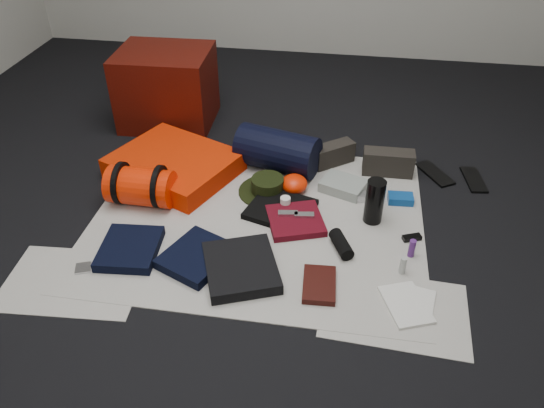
# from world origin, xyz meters

# --- Properties ---
(floor) EXTENTS (4.50, 4.50, 0.02)m
(floor) POSITION_xyz_m (0.00, 0.00, -0.01)
(floor) COLOR black
(floor) RESTS_ON ground
(newspaper_mat) EXTENTS (1.60, 1.30, 0.01)m
(newspaper_mat) POSITION_xyz_m (0.00, 0.00, 0.00)
(newspaper_mat) COLOR silver
(newspaper_mat) RESTS_ON floor
(newspaper_sheet_front_left) EXTENTS (0.61, 0.44, 0.00)m
(newspaper_sheet_front_left) POSITION_xyz_m (-0.70, -0.55, 0.00)
(newspaper_sheet_front_left) COLOR silver
(newspaper_sheet_front_left) RESTS_ON floor
(newspaper_sheet_front_right) EXTENTS (0.60, 0.43, 0.00)m
(newspaper_sheet_front_right) POSITION_xyz_m (0.65, -0.50, 0.00)
(newspaper_sheet_front_right) COLOR silver
(newspaper_sheet_front_right) RESTS_ON floor
(red_cabinet) EXTENTS (0.57, 0.48, 0.46)m
(red_cabinet) POSITION_xyz_m (-0.74, 0.92, 0.23)
(red_cabinet) COLOR #450B05
(red_cabinet) RESTS_ON floor
(sleeping_pad) EXTENTS (0.77, 0.71, 0.11)m
(sleeping_pad) POSITION_xyz_m (-0.52, 0.32, 0.06)
(sleeping_pad) COLOR red
(sleeping_pad) RESTS_ON newspaper_mat
(stuff_sack) EXTENTS (0.33, 0.20, 0.19)m
(stuff_sack) POSITION_xyz_m (-0.60, 0.03, 0.10)
(stuff_sack) COLOR red
(stuff_sack) RESTS_ON newspaper_mat
(sack_strap_left) EXTENTS (0.02, 0.22, 0.22)m
(sack_strap_left) POSITION_xyz_m (-0.70, 0.03, 0.11)
(sack_strap_left) COLOR black
(sack_strap_left) RESTS_ON newspaper_mat
(sack_strap_right) EXTENTS (0.02, 0.22, 0.22)m
(sack_strap_right) POSITION_xyz_m (-0.50, 0.03, 0.11)
(sack_strap_right) COLOR black
(sack_strap_right) RESTS_ON newspaper_mat
(navy_duffel) EXTENTS (0.49, 0.34, 0.23)m
(navy_duffel) POSITION_xyz_m (0.03, 0.46, 0.12)
(navy_duffel) COLOR black
(navy_duffel) RESTS_ON newspaper_mat
(boonie_brim) EXTENTS (0.40, 0.40, 0.01)m
(boonie_brim) POSITION_xyz_m (0.01, 0.22, 0.01)
(boonie_brim) COLOR black
(boonie_brim) RESTS_ON newspaper_mat
(boonie_crown) EXTENTS (0.17, 0.17, 0.07)m
(boonie_crown) POSITION_xyz_m (0.01, 0.22, 0.05)
(boonie_crown) COLOR black
(boonie_crown) RESTS_ON boonie_brim
(hiking_boot_left) EXTENTS (0.25, 0.22, 0.12)m
(hiking_boot_left) POSITION_xyz_m (0.33, 0.56, 0.07)
(hiking_boot_left) COLOR #292520
(hiking_boot_left) RESTS_ON newspaper_mat
(hiking_boot_right) EXTENTS (0.27, 0.11, 0.14)m
(hiking_boot_right) POSITION_xyz_m (0.63, 0.51, 0.07)
(hiking_boot_right) COLOR #292520
(hiking_boot_right) RESTS_ON newspaper_mat
(flip_flop_left) EXTENTS (0.21, 0.26, 0.01)m
(flip_flop_left) POSITION_xyz_m (0.89, 0.54, 0.01)
(flip_flop_left) COLOR black
(flip_flop_left) RESTS_ON floor
(flip_flop_right) EXTENTS (0.12, 0.25, 0.01)m
(flip_flop_right) POSITION_xyz_m (1.10, 0.51, 0.01)
(flip_flop_right) COLOR black
(flip_flop_right) RESTS_ON floor
(trousers_navy_a) EXTENTS (0.28, 0.31, 0.05)m
(trousers_navy_a) POSITION_xyz_m (-0.52, -0.34, 0.03)
(trousers_navy_a) COLOR black
(trousers_navy_a) RESTS_ON newspaper_mat
(trousers_navy_b) EXTENTS (0.35, 0.37, 0.05)m
(trousers_navy_b) POSITION_xyz_m (-0.21, -0.35, 0.03)
(trousers_navy_b) COLOR black
(trousers_navy_b) RESTS_ON newspaper_mat
(trousers_charcoal) EXTENTS (0.40, 0.43, 0.05)m
(trousers_charcoal) POSITION_xyz_m (-0.00, -0.39, 0.03)
(trousers_charcoal) COLOR black
(trousers_charcoal) RESTS_ON newspaper_mat
(black_tshirt) EXTENTS (0.37, 0.35, 0.03)m
(black_tshirt) POSITION_xyz_m (0.10, 0.07, 0.02)
(black_tshirt) COLOR black
(black_tshirt) RESTS_ON newspaper_mat
(red_shirt) EXTENTS (0.32, 0.32, 0.03)m
(red_shirt) POSITION_xyz_m (0.19, -0.02, 0.02)
(red_shirt) COLOR #550914
(red_shirt) RESTS_ON newspaper_mat
(orange_stuff_sack) EXTENTS (0.17, 0.17, 0.09)m
(orange_stuff_sack) POSITION_xyz_m (0.15, 0.25, 0.05)
(orange_stuff_sack) COLOR red
(orange_stuff_sack) RESTS_ON newspaper_mat
(first_aid_pouch) EXTENTS (0.26, 0.23, 0.05)m
(first_aid_pouch) POSITION_xyz_m (0.40, 0.30, 0.03)
(first_aid_pouch) COLOR gray
(first_aid_pouch) RESTS_ON newspaper_mat
(water_bottle) EXTENTS (0.10, 0.10, 0.23)m
(water_bottle) POSITION_xyz_m (0.55, 0.07, 0.12)
(water_bottle) COLOR black
(water_bottle) RESTS_ON newspaper_mat
(speaker) EXTENTS (0.12, 0.17, 0.06)m
(speaker) POSITION_xyz_m (0.42, -0.17, 0.04)
(speaker) COLOR black
(speaker) RESTS_ON newspaper_mat
(compact_camera) EXTENTS (0.11, 0.07, 0.04)m
(compact_camera) POSITION_xyz_m (0.52, 0.23, 0.03)
(compact_camera) COLOR #B5B5BA
(compact_camera) RESTS_ON newspaper_mat
(cyan_case) EXTENTS (0.13, 0.09, 0.04)m
(cyan_case) POSITION_xyz_m (0.70, 0.24, 0.03)
(cyan_case) COLOR navy
(cyan_case) RESTS_ON newspaper_mat
(toiletry_purple) EXTENTS (0.04, 0.04, 0.09)m
(toiletry_purple) POSITION_xyz_m (0.73, -0.16, 0.05)
(toiletry_purple) COLOR #50226D
(toiletry_purple) RESTS_ON newspaper_mat
(toiletry_clear) EXTENTS (0.03, 0.03, 0.08)m
(toiletry_clear) POSITION_xyz_m (0.68, -0.28, 0.05)
(toiletry_clear) COLOR #A2A6A1
(toiletry_clear) RESTS_ON newspaper_mat
(paperback_book) EXTENTS (0.15, 0.22, 0.03)m
(paperback_book) POSITION_xyz_m (0.34, -0.42, 0.02)
(paperback_book) COLOR black
(paperback_book) RESTS_ON newspaper_mat
(map_booklet) EXTENTS (0.23, 0.27, 0.01)m
(map_booklet) POSITION_xyz_m (0.69, -0.47, 0.01)
(map_booklet) COLOR silver
(map_booklet) RESTS_ON newspaper_mat
(map_printout) EXTENTS (0.15, 0.17, 0.01)m
(map_printout) POSITION_xyz_m (0.75, -0.44, 0.01)
(map_printout) COLOR silver
(map_printout) RESTS_ON newspaper_mat
(sunglasses) EXTENTS (0.09, 0.06, 0.02)m
(sunglasses) POSITION_xyz_m (0.74, -0.05, 0.02)
(sunglasses) COLOR black
(sunglasses) RESTS_ON newspaper_mat
(key_cluster) EXTENTS (0.08, 0.08, 0.01)m
(key_cluster) POSITION_xyz_m (-0.69, -0.48, 0.01)
(key_cluster) COLOR #B5B5BA
(key_cluster) RESTS_ON newspaper_mat
(tape_roll) EXTENTS (0.05, 0.05, 0.04)m
(tape_roll) POSITION_xyz_m (0.12, 0.10, 0.05)
(tape_roll) COLOR silver
(tape_roll) RESTS_ON black_tshirt
(energy_bar_a) EXTENTS (0.10, 0.05, 0.01)m
(energy_bar_a) POSITION_xyz_m (0.15, 0.00, 0.05)
(energy_bar_a) COLOR #B5B5BA
(energy_bar_a) RESTS_ON red_shirt
(energy_bar_b) EXTENTS (0.10, 0.05, 0.01)m
(energy_bar_b) POSITION_xyz_m (0.23, 0.00, 0.05)
(energy_bar_b) COLOR #B5B5BA
(energy_bar_b) RESTS_ON red_shirt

